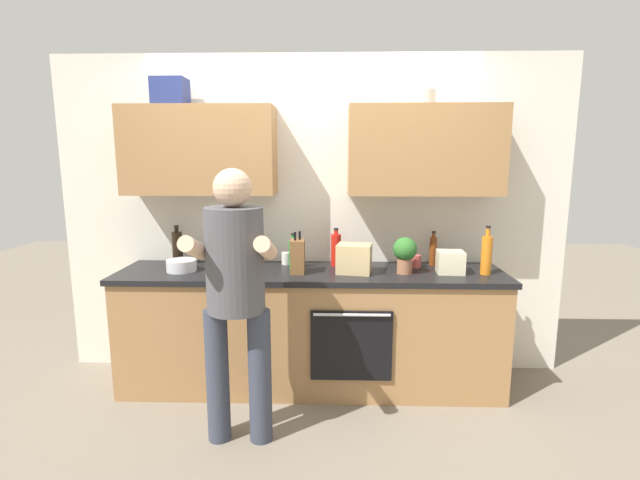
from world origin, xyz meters
name	(u,v)px	position (x,y,z in m)	size (l,w,h in m)	color
ground_plane	(311,384)	(0.00, 0.00, 0.00)	(12.00, 12.00, 0.00)	#756B5B
back_wall_unit	(312,188)	(0.00, 0.28, 1.49)	(4.00, 0.38, 2.50)	silver
counter	(311,329)	(0.00, 0.00, 0.45)	(2.84, 0.67, 0.90)	#A37547
person_standing	(236,286)	(-0.40, -0.72, 0.98)	(0.49, 0.45, 1.67)	#383D4C
bottle_juice	(487,254)	(1.26, -0.06, 1.05)	(0.08, 0.08, 0.35)	orange
bottle_hotsauce	(336,249)	(0.19, 0.18, 1.03)	(0.08, 0.08, 0.29)	red
bottle_vinegar	(433,250)	(0.94, 0.21, 1.02)	(0.05, 0.05, 0.27)	brown
bottle_soy	(177,248)	(-1.04, 0.17, 1.03)	(0.08, 0.08, 0.31)	black
bottle_soda	(294,254)	(-0.13, 0.08, 1.01)	(0.07, 0.07, 0.27)	#198C33
cup_coffee	(286,258)	(-0.20, 0.21, 0.95)	(0.08, 0.08, 0.10)	white
cup_ceramic	(415,261)	(0.79, 0.13, 0.95)	(0.08, 0.08, 0.10)	#BF4C47
mixing_bowl	(182,265)	(-0.95, -0.03, 0.94)	(0.22, 0.22, 0.08)	silver
knife_block	(298,256)	(-0.09, -0.07, 1.02)	(0.10, 0.14, 0.30)	brown
potted_herb	(405,252)	(0.68, -0.05, 1.05)	(0.17, 0.17, 0.26)	#9E6647
grocery_bag_produce	(231,258)	(-0.60, 0.08, 0.98)	(0.25, 0.22, 0.15)	silver
grocery_bag_rice	(450,262)	(1.01, -0.03, 0.98)	(0.19, 0.17, 0.16)	beige
grocery_bag_bread	(354,259)	(0.32, -0.05, 1.00)	(0.24, 0.19, 0.21)	tan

